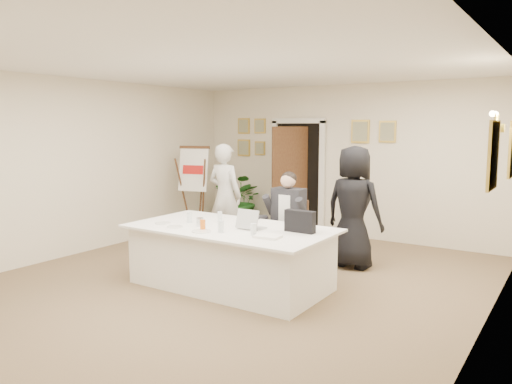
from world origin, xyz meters
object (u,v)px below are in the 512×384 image
object	(u,v)px
potted_palm	(241,200)
laptop	(252,218)
flip_chart	(196,194)
standing_man	(225,196)
steel_jug	(200,222)
seated_man	(287,221)
conference_table	(231,256)
oj_glass	(203,225)
standing_woman	(354,207)
laptop_bag	(300,221)
paper_stack	(268,237)

from	to	relation	value
potted_palm	laptop	distance (m)	3.92
flip_chart	standing_man	distance (m)	1.17
standing_man	steel_jug	distance (m)	2.14
laptop	standing_man	bearing A→B (deg)	135.23
laptop	seated_man	bearing A→B (deg)	92.95
conference_table	steel_jug	world-z (taller)	steel_jug
potted_palm	oj_glass	size ratio (longest dim) A/B	8.57
steel_jug	conference_table	bearing A→B (deg)	27.69
standing_woman	potted_palm	world-z (taller)	standing_woman
laptop_bag	standing_man	bearing A→B (deg)	147.18
flip_chart	oj_glass	size ratio (longest dim) A/B	12.63
standing_man	laptop	distance (m)	2.32
standing_man	laptop	world-z (taller)	standing_man
seated_man	paper_stack	distance (m)	1.38
laptop_bag	laptop	bearing A→B (deg)	-166.58
oj_glass	flip_chart	bearing A→B (deg)	131.53
flip_chart	paper_stack	size ratio (longest dim) A/B	5.60
flip_chart	laptop_bag	bearing A→B (deg)	-31.06
flip_chart	oj_glass	world-z (taller)	flip_chart
paper_stack	potted_palm	bearing A→B (deg)	128.85
standing_woman	potted_palm	xyz separation A→B (m)	(-3.02, 1.49, -0.33)
flip_chart	steel_jug	size ratio (longest dim) A/B	14.92
laptop	steel_jug	xyz separation A→B (m)	(-0.63, -0.25, -0.08)
laptop_bag	oj_glass	bearing A→B (deg)	-151.37
potted_palm	laptop	world-z (taller)	potted_palm
standing_man	standing_woman	size ratio (longest dim) A/B	0.99
potted_palm	paper_stack	distance (m)	4.45
conference_table	flip_chart	distance (m)	3.28
laptop	oj_glass	world-z (taller)	laptop
flip_chart	standing_man	bearing A→B (deg)	-24.80
standing_man	oj_glass	world-z (taller)	standing_man
laptop	standing_woman	bearing A→B (deg)	67.61
laptop	paper_stack	distance (m)	0.57
standing_woman	conference_table	bearing A→B (deg)	65.59
seated_man	standing_man	size ratio (longest dim) A/B	0.82
potted_palm	oj_glass	xyz separation A→B (m)	(1.90, -3.54, 0.28)
flip_chart	potted_palm	distance (m)	1.08
seated_man	laptop	bearing A→B (deg)	-90.21
flip_chart	potted_palm	bearing A→B (deg)	70.87
flip_chart	potted_palm	world-z (taller)	flip_chart
seated_man	standing_woman	size ratio (longest dim) A/B	0.81
conference_table	potted_palm	bearing A→B (deg)	122.88
standing_man	potted_palm	bearing A→B (deg)	-63.52
standing_man	standing_woman	world-z (taller)	standing_woman
standing_man	steel_jug	bearing A→B (deg)	119.38
standing_man	laptop_bag	bearing A→B (deg)	147.43
flip_chart	steel_jug	world-z (taller)	flip_chart
standing_woman	laptop	size ratio (longest dim) A/B	5.26
laptop	laptop_bag	world-z (taller)	laptop
standing_woman	laptop_bag	distance (m)	1.50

